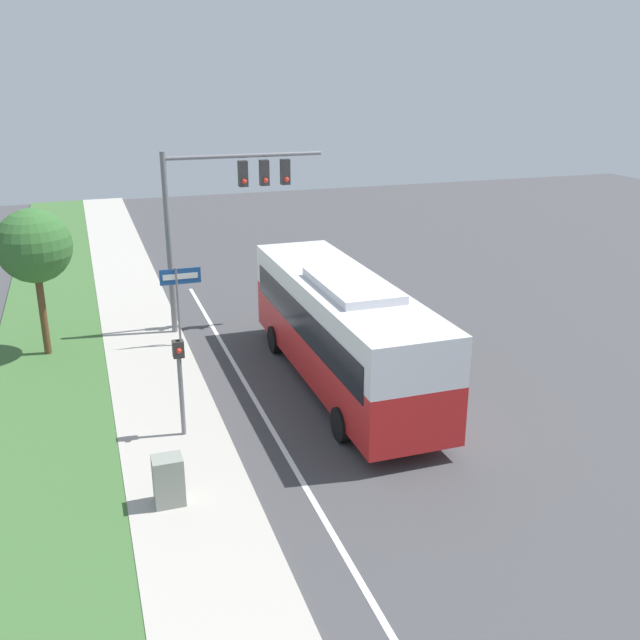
# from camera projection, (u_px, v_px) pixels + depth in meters

# --- Properties ---
(ground_plane) EXTENTS (80.00, 80.00, 0.00)m
(ground_plane) POSITION_uv_depth(u_px,v_px,m) (411.00, 428.00, 19.33)
(ground_plane) COLOR #424244
(sidewalk) EXTENTS (2.80, 80.00, 0.12)m
(sidewalk) POSITION_uv_depth(u_px,v_px,m) (181.00, 464.00, 17.43)
(sidewalk) COLOR #ADA89E
(sidewalk) RESTS_ON ground_plane
(grass_verge) EXTENTS (3.60, 80.00, 0.10)m
(grass_verge) POSITION_uv_depth(u_px,v_px,m) (42.00, 488.00, 16.46)
(grass_verge) COLOR #3D6633
(grass_verge) RESTS_ON ground_plane
(lane_divider_near) EXTENTS (0.14, 30.00, 0.01)m
(lane_divider_near) POSITION_uv_depth(u_px,v_px,m) (283.00, 449.00, 18.24)
(lane_divider_near) COLOR silver
(lane_divider_near) RESTS_ON ground_plane
(bus) EXTENTS (2.72, 10.58, 3.55)m
(bus) POSITION_uv_depth(u_px,v_px,m) (342.00, 325.00, 21.33)
(bus) COLOR red
(bus) RESTS_ON ground_plane
(signal_gantry) EXTENTS (5.74, 0.41, 6.59)m
(signal_gantry) POSITION_uv_depth(u_px,v_px,m) (221.00, 201.00, 25.17)
(signal_gantry) COLOR slate
(signal_gantry) RESTS_ON ground_plane
(pedestrian_signal) EXTENTS (0.28, 0.34, 2.74)m
(pedestrian_signal) POSITION_uv_depth(u_px,v_px,m) (180.00, 372.00, 18.17)
(pedestrian_signal) COLOR slate
(pedestrian_signal) RESTS_ON ground_plane
(street_sign) EXTENTS (1.39, 0.08, 2.91)m
(street_sign) POSITION_uv_depth(u_px,v_px,m) (179.00, 290.00, 24.24)
(street_sign) COLOR slate
(street_sign) RESTS_ON ground_plane
(utility_cabinet) EXTENTS (0.66, 0.54, 1.13)m
(utility_cabinet) POSITION_uv_depth(u_px,v_px,m) (169.00, 481.00, 15.58)
(utility_cabinet) COLOR gray
(utility_cabinet) RESTS_ON sidewalk
(roadside_tree) EXTENTS (2.41, 2.41, 4.94)m
(roadside_tree) POSITION_uv_depth(u_px,v_px,m) (34.00, 247.00, 22.95)
(roadside_tree) COLOR brown
(roadside_tree) RESTS_ON grass_verge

